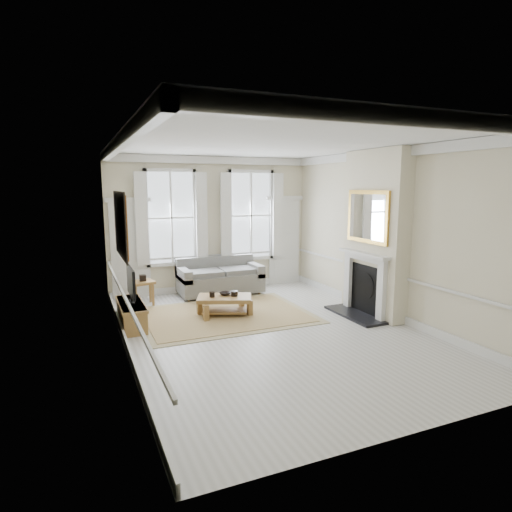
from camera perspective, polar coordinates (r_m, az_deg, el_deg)
name	(u,v)px	position (r m, az deg, el deg)	size (l,w,h in m)	color
floor	(272,332)	(8.04, 2.11, -10.04)	(7.20, 7.20, 0.00)	#B7B5AD
ceiling	(273,143)	(7.62, 2.27, 14.86)	(7.20, 7.20, 0.00)	white
back_wall	(212,224)	(10.99, -5.88, 4.22)	(5.20, 5.20, 0.00)	beige
left_wall	(121,249)	(6.95, -17.58, 0.93)	(7.20, 7.20, 0.00)	beige
right_wall	(388,234)	(9.06, 17.24, 2.79)	(7.20, 7.20, 0.00)	beige
window_left	(171,218)	(10.66, -11.23, 5.02)	(1.26, 0.20, 2.20)	#B2BCC6
window_right	(251,216)	(11.28, -0.70, 5.42)	(1.26, 0.20, 2.20)	#B2BCC6
door_left	(130,250)	(10.59, -16.41, 0.71)	(0.90, 0.08, 2.30)	silver
door_right	(284,242)	(11.78, 3.79, 1.90)	(0.90, 0.08, 2.30)	silver
painting	(120,225)	(7.21, -17.64, 4.02)	(0.05, 1.66, 1.06)	#A7701C
chimney_breast	(375,234)	(9.10, 15.59, 2.90)	(0.35, 1.70, 3.38)	beige
hearth	(355,315)	(9.18, 13.04, -7.64)	(0.55, 1.50, 0.05)	black
fireplace	(364,281)	(9.12, 14.22, -3.20)	(0.21, 1.45, 1.33)	silver
mirror	(367,217)	(8.94, 14.60, 5.08)	(0.06, 1.26, 1.06)	gold
sofa	(219,279)	(10.73, -4.90, -3.05)	(2.03, 0.99, 0.90)	slate
side_table	(143,286)	(9.98, -14.84, -3.85)	(0.53, 0.53, 0.55)	brown
rug	(225,315)	(9.00, -4.20, -7.85)	(3.50, 2.60, 0.02)	tan
coffee_table	(224,300)	(8.91, -4.22, -5.88)	(1.26, 1.00, 0.41)	brown
ceramic_pot_a	(212,294)	(8.84, -5.88, -5.10)	(0.11, 0.11, 0.11)	black
ceramic_pot_b	(234,293)	(8.89, -2.91, -5.01)	(0.15, 0.15, 0.11)	black
bowl	(225,294)	(8.99, -4.14, -5.02)	(0.25, 0.25, 0.06)	black
tv_stand	(131,314)	(8.60, -16.27, -7.49)	(0.42, 1.30, 0.47)	brown
tv	(131,282)	(8.44, -16.31, -3.39)	(0.08, 0.90, 0.68)	black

